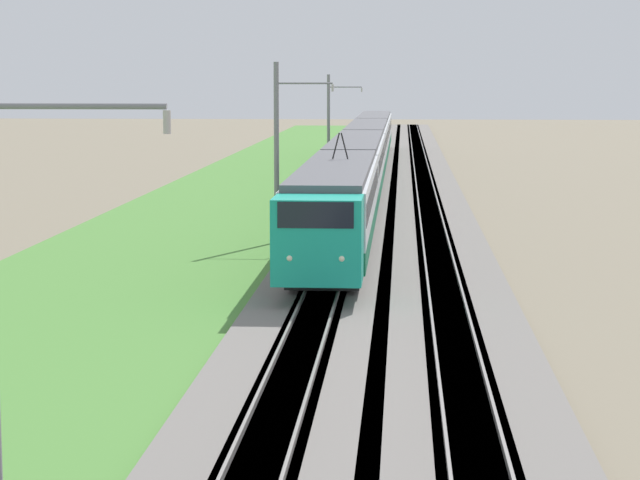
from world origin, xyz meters
The scene contains 8 objects.
ballast_main centered at (50.00, 0.00, 0.15)m, with size 240.00×4.40×0.30m.
ballast_adjacent centered at (50.00, -3.96, 0.15)m, with size 240.00×4.40×0.30m.
track_main centered at (50.00, 0.00, 0.16)m, with size 240.00×1.57×0.45m.
track_adjacent centered at (50.00, -3.96, 0.16)m, with size 240.00×1.57×0.45m.
grass_verge centered at (50.00, 6.97, 0.06)m, with size 240.00×12.16×0.12m.
passenger_train centered at (68.88, 0.00, 2.31)m, with size 86.23×2.85×4.95m.
catenary_mast_mid centered at (42.12, 2.77, 4.06)m, with size 0.22×2.56×7.84m.
catenary_mast_far centered at (79.46, 2.77, 3.81)m, with size 0.22×2.56×7.36m.
Camera 1 is at (-10.91, -2.55, 7.25)m, focal length 70.00 mm.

